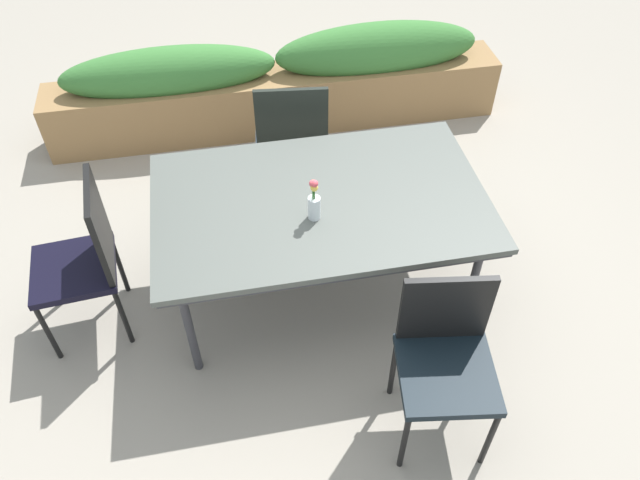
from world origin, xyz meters
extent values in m
plane|color=gray|center=(0.00, 0.00, 0.00)|extent=(12.00, 12.00, 0.00)
cube|color=#4C514C|center=(-0.03, -0.07, 0.70)|extent=(1.72, 1.06, 0.03)
cube|color=#333338|center=(-0.03, -0.07, 0.67)|extent=(1.69, 1.04, 0.02)
cylinder|color=#333338|center=(-0.77, -0.48, 0.34)|extent=(0.04, 0.04, 0.69)
cylinder|color=#333338|center=(0.71, -0.48, 0.34)|extent=(0.04, 0.04, 0.69)
cylinder|color=#333338|center=(-0.77, 0.35, 0.34)|extent=(0.04, 0.04, 0.69)
cylinder|color=#333338|center=(0.71, 0.35, 0.34)|extent=(0.04, 0.04, 0.69)
cube|color=#1C252C|center=(-0.03, 0.91, 0.48)|extent=(0.51, 0.51, 0.04)
cube|color=black|center=(-0.06, 0.69, 0.70)|extent=(0.44, 0.08, 0.41)
cylinder|color=black|center=(-0.22, 1.14, 0.24)|extent=(0.03, 0.03, 0.47)
cylinder|color=black|center=(0.20, 1.09, 0.24)|extent=(0.03, 0.03, 0.47)
cylinder|color=black|center=(-0.26, 0.72, 0.24)|extent=(0.03, 0.03, 0.47)
cylinder|color=black|center=(0.15, 0.67, 0.24)|extent=(0.03, 0.03, 0.47)
cube|color=black|center=(0.36, -1.04, 0.47)|extent=(0.49, 0.49, 0.04)
cube|color=black|center=(0.39, -0.84, 0.68)|extent=(0.41, 0.09, 0.40)
cylinder|color=black|center=(0.52, -1.26, 0.23)|extent=(0.03, 0.03, 0.46)
cylinder|color=black|center=(0.14, -1.20, 0.23)|extent=(0.03, 0.03, 0.46)
cylinder|color=black|center=(0.58, -0.88, 0.23)|extent=(0.03, 0.03, 0.46)
cylinder|color=black|center=(0.20, -0.82, 0.23)|extent=(0.03, 0.03, 0.46)
cube|color=black|center=(-1.33, -0.07, 0.45)|extent=(0.46, 0.46, 0.04)
cube|color=black|center=(-1.13, -0.05, 0.71)|extent=(0.06, 0.40, 0.49)
cylinder|color=black|center=(-1.50, -0.27, 0.22)|extent=(0.03, 0.03, 0.44)
cylinder|color=black|center=(-1.54, 0.11, 0.22)|extent=(0.03, 0.03, 0.44)
cylinder|color=black|center=(-1.12, -0.24, 0.22)|extent=(0.03, 0.03, 0.44)
cylinder|color=black|center=(-1.16, 0.14, 0.22)|extent=(0.03, 0.03, 0.44)
cylinder|color=silver|center=(-0.08, -0.20, 0.78)|extent=(0.06, 0.06, 0.13)
cylinder|color=#387233|center=(-0.08, -0.20, 0.88)|extent=(0.01, 0.01, 0.14)
sphere|color=#DB4C56|center=(-0.08, -0.20, 0.95)|extent=(0.04, 0.04, 0.04)
cylinder|color=#387233|center=(-0.08, -0.20, 0.86)|extent=(0.01, 0.01, 0.11)
sphere|color=#EFCC4C|center=(-0.08, -0.20, 0.92)|extent=(0.04, 0.04, 0.04)
cylinder|color=#387233|center=(-0.09, -0.20, 0.88)|extent=(0.01, 0.01, 0.14)
sphere|color=#DB4C56|center=(-0.09, -0.20, 0.95)|extent=(0.03, 0.03, 0.03)
cylinder|color=#387233|center=(-0.08, -0.18, 0.87)|extent=(0.01, 0.01, 0.12)
sphere|color=#DB4C56|center=(-0.08, -0.18, 0.93)|extent=(0.04, 0.04, 0.04)
cylinder|color=#387233|center=(-0.08, -0.19, 0.87)|extent=(0.01, 0.01, 0.13)
sphere|color=#EFCC4C|center=(-0.08, -0.19, 0.94)|extent=(0.03, 0.03, 0.03)
cube|color=olive|center=(-0.03, 1.64, 0.22)|extent=(3.38, 0.39, 0.45)
ellipsoid|color=#387233|center=(-0.79, 1.64, 0.55)|extent=(1.52, 0.35, 0.36)
ellipsoid|color=#387233|center=(0.73, 1.64, 0.57)|extent=(1.52, 0.35, 0.40)
camera|label=1|loc=(-0.47, -2.39, 2.85)|focal=34.66mm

